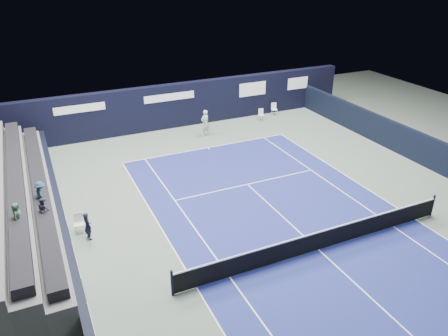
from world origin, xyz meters
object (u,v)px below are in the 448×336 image
(tennis_net, at_px, (320,240))
(tennis_player, at_px, (205,123))
(folding_chair_back_b, at_px, (274,108))
(folding_chair_back_a, at_px, (261,112))
(line_judge_chair, at_px, (79,222))

(tennis_net, bearing_deg, tennis_player, 87.17)
(tennis_net, bearing_deg, folding_chair_back_b, 65.45)
(folding_chair_back_a, height_order, folding_chair_back_b, folding_chair_back_b)
(tennis_player, bearing_deg, folding_chair_back_b, 15.56)
(line_judge_chair, bearing_deg, folding_chair_back_a, 37.77)
(line_judge_chair, xyz_separation_m, tennis_player, (9.52, 8.36, 0.39))
(line_judge_chair, bearing_deg, folding_chair_back_b, 36.79)
(folding_chair_back_a, distance_m, line_judge_chair, 17.43)
(line_judge_chair, xyz_separation_m, tennis_net, (8.83, -5.59, -0.00))
(folding_chair_back_a, relative_size, tennis_net, 0.07)
(folding_chair_back_b, xyz_separation_m, line_judge_chair, (-16.03, -10.17, -0.01))
(folding_chair_back_b, bearing_deg, folding_chair_back_a, -146.59)
(tennis_net, distance_m, tennis_player, 13.97)
(line_judge_chair, height_order, tennis_player, tennis_player)
(tennis_net, bearing_deg, line_judge_chair, 147.69)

